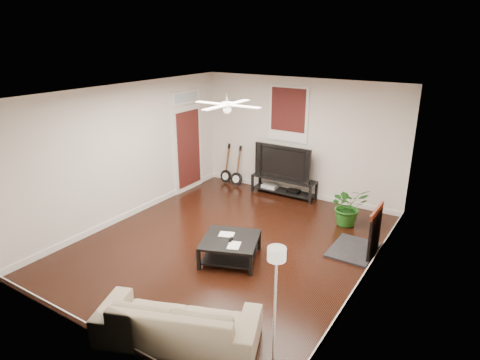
# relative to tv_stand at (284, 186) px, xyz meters

# --- Properties ---
(room) EXTENTS (5.01, 6.01, 2.81)m
(room) POSITION_rel_tv_stand_xyz_m (0.26, -2.78, 1.18)
(room) COLOR black
(room) RESTS_ON ground
(brick_accent) EXTENTS (0.02, 2.20, 2.80)m
(brick_accent) POSITION_rel_tv_stand_xyz_m (2.75, -1.78, 1.18)
(brick_accent) COLOR brown
(brick_accent) RESTS_ON floor
(fireplace) EXTENTS (0.80, 1.10, 0.92)m
(fireplace) POSITION_rel_tv_stand_xyz_m (2.46, -1.78, 0.24)
(fireplace) COLOR black
(fireplace) RESTS_ON floor
(window_back) EXTENTS (1.00, 0.06, 1.30)m
(window_back) POSITION_rel_tv_stand_xyz_m (-0.04, 0.19, 1.73)
(window_back) COLOR #3B1110
(window_back) RESTS_ON wall_back
(door_left) EXTENTS (0.08, 1.00, 2.50)m
(door_left) POSITION_rel_tv_stand_xyz_m (-2.20, -0.88, 1.03)
(door_left) COLOR white
(door_left) RESTS_ON wall_left
(tv_stand) EXTENTS (1.59, 0.43, 0.45)m
(tv_stand) POSITION_rel_tv_stand_xyz_m (0.00, 0.00, 0.00)
(tv_stand) COLOR black
(tv_stand) RESTS_ON floor
(tv) EXTENTS (1.43, 0.19, 0.82)m
(tv) POSITION_rel_tv_stand_xyz_m (0.00, 0.02, 0.63)
(tv) COLOR black
(tv) RESTS_ON tv_stand
(coffee_table) EXTENTS (1.21, 1.21, 0.39)m
(coffee_table) POSITION_rel_tv_stand_xyz_m (0.59, -3.22, -0.03)
(coffee_table) COLOR black
(coffee_table) RESTS_ON floor
(sofa) EXTENTS (2.20, 1.49, 0.60)m
(sofa) POSITION_rel_tv_stand_xyz_m (1.15, -5.25, 0.08)
(sofa) COLOR tan
(sofa) RESTS_ON floor
(floor_lamp) EXTENTS (0.36, 0.36, 1.68)m
(floor_lamp) POSITION_rel_tv_stand_xyz_m (2.46, -5.15, 0.62)
(floor_lamp) COLOR silver
(floor_lamp) RESTS_ON floor
(potted_plant) EXTENTS (0.99, 0.98, 0.83)m
(potted_plant) POSITION_rel_tv_stand_xyz_m (1.85, -0.78, 0.19)
(potted_plant) COLOR #20601B
(potted_plant) RESTS_ON floor
(guitar_left) EXTENTS (0.34, 0.25, 1.05)m
(guitar_left) POSITION_rel_tv_stand_xyz_m (-1.67, -0.03, 0.30)
(guitar_left) COLOR black
(guitar_left) RESTS_ON floor
(guitar_right) EXTENTS (0.33, 0.24, 1.05)m
(guitar_right) POSITION_rel_tv_stand_xyz_m (-1.32, -0.06, 0.30)
(guitar_right) COLOR black
(guitar_right) RESTS_ON floor
(ceiling_fan) EXTENTS (1.24, 1.24, 0.32)m
(ceiling_fan) POSITION_rel_tv_stand_xyz_m (0.26, -2.78, 2.38)
(ceiling_fan) COLOR white
(ceiling_fan) RESTS_ON ceiling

